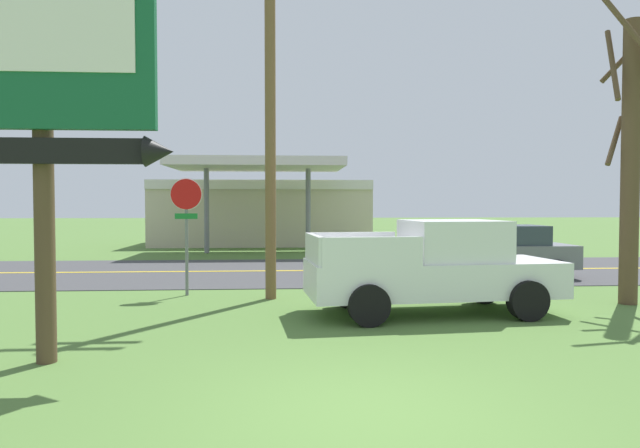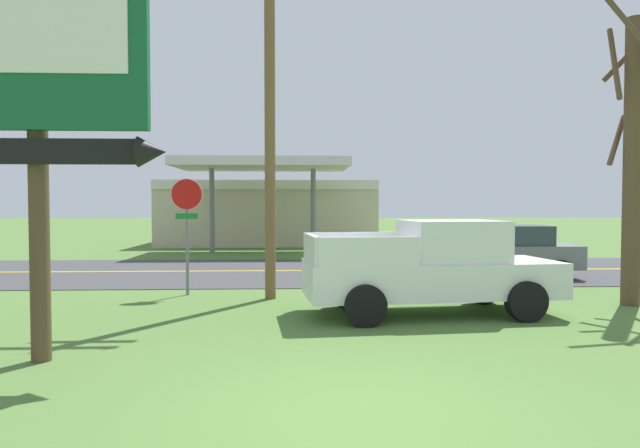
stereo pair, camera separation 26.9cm
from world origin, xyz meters
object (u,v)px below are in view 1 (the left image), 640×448
Objects in this scene: stop_sign at (186,215)px; car_grey_near_lane at (505,251)px; gas_station at (263,211)px; utility_pole at (270,82)px; pickup_white_parked_on_lawn at (435,268)px; bare_tree at (631,152)px; motel_sign at (42,83)px.

stop_sign is 9.87m from car_grey_near_lane.
gas_station reaches higher than car_grey_near_lane.
gas_station is (-0.95, 18.61, -3.29)m from utility_pole.
stop_sign is at bearing 163.55° from utility_pole.
car_grey_near_lane is (7.24, 3.50, -4.40)m from utility_pole.
utility_pole is (2.13, -0.63, 3.21)m from stop_sign.
utility_pole reaches higher than pickup_white_parked_on_lawn.
stop_sign is 10.63m from bare_tree.
stop_sign is at bearing -162.95° from car_grey_near_lane.
motel_sign is 0.50× the size of gas_station.
pickup_white_parked_on_lawn is 6.70m from car_grey_near_lane.
car_grey_near_lane is (10.29, 8.89, -3.17)m from motel_sign.
motel_sign is at bearing -95.00° from gas_station.
motel_sign is 6.31m from utility_pole.
stop_sign is 6.31m from pickup_white_parked_on_lawn.
utility_pole reaches higher than bare_tree.
utility_pole is 1.84× the size of pickup_white_parked_on_lawn.
car_grey_near_lane is (-0.99, 4.72, -2.65)m from bare_tree.
bare_tree reaches higher than stop_sign.
motel_sign is at bearing -98.70° from stop_sign.
gas_station reaches higher than pickup_white_parked_on_lawn.
gas_station reaches higher than stop_sign.
stop_sign is 0.55× the size of pickup_white_parked_on_lawn.
bare_tree is (11.28, 4.17, -0.52)m from motel_sign.
utility_pole is 0.82× the size of gas_station.
utility_pole is at bearing -16.45° from stop_sign.
gas_station is 21.15m from pickup_white_parked_on_lawn.
bare_tree is at bearing -78.11° from car_grey_near_lane.
utility_pole is 8.51m from bare_tree.
car_grey_near_lane is at bearing 40.82° from motel_sign.
motel_sign is at bearing -159.74° from bare_tree.
gas_station is 17.22m from car_grey_near_lane.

